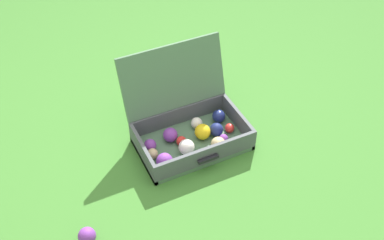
{
  "coord_description": "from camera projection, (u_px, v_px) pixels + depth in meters",
  "views": [
    {
      "loc": [
        -0.7,
        -1.48,
        1.76
      ],
      "look_at": [
        0.04,
        0.05,
        0.18
      ],
      "focal_mm": 43.35,
      "sensor_mm": 36.0,
      "label": 1
    }
  ],
  "objects": [
    {
      "name": "ground_plane",
      "position": [
        190.0,
        153.0,
        2.4
      ],
      "size": [
        16.0,
        16.0,
        0.0
      ],
      "primitive_type": "plane",
      "color": "#3D7A2D"
    },
    {
      "name": "open_suitcase",
      "position": [
        188.0,
        126.0,
        2.4
      ],
      "size": [
        0.56,
        0.48,
        0.46
      ],
      "color": "#4C7051",
      "rests_on": "ground"
    },
    {
      "name": "stray_ball_on_grass",
      "position": [
        87.0,
        236.0,
        1.99
      ],
      "size": [
        0.08,
        0.08,
        0.08
      ],
      "primitive_type": "sphere",
      "color": "purple",
      "rests_on": "ground"
    }
  ]
}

